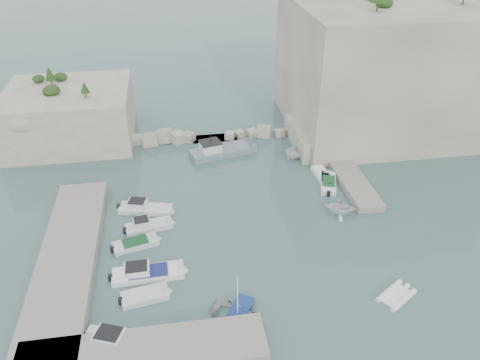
{
  "coord_description": "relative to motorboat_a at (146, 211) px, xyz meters",
  "views": [
    {
      "loc": [
        -6.48,
        -35.37,
        29.28
      ],
      "look_at": [
        0.0,
        6.0,
        3.0
      ],
      "focal_mm": 35.0,
      "sensor_mm": 36.0,
      "label": 1
    }
  ],
  "objects": [
    {
      "name": "ground",
      "position": [
        10.14,
        -6.12,
        0.0
      ],
      "size": [
        400.0,
        400.0,
        0.0
      ],
      "primitive_type": "plane",
      "color": "#466969",
      "rests_on": "ground"
    },
    {
      "name": "cliff_east",
      "position": [
        33.14,
        16.88,
        8.5
      ],
      "size": [
        26.0,
        22.0,
        17.0
      ],
      "primitive_type": "cube",
      "color": "beige",
      "rests_on": "ground"
    },
    {
      "name": "cliff_terrace",
      "position": [
        23.14,
        11.88,
        1.25
      ],
      "size": [
        8.0,
        10.0,
        2.5
      ],
      "primitive_type": "cube",
      "color": "beige",
      "rests_on": "ground"
    },
    {
      "name": "outcrop_west",
      "position": [
        -9.86,
        18.88,
        3.5
      ],
      "size": [
        16.0,
        14.0,
        7.0
      ],
      "primitive_type": "cube",
      "color": "beige",
      "rests_on": "ground"
    },
    {
      "name": "quay_west",
      "position": [
        -6.86,
        -7.12,
        0.55
      ],
      "size": [
        5.0,
        24.0,
        1.1
      ],
      "primitive_type": "cube",
      "color": "#9E9689",
      "rests_on": "ground"
    },
    {
      "name": "quay_south",
      "position": [
        0.14,
        -18.62,
        0.55
      ],
      "size": [
        18.0,
        4.0,
        1.1
      ],
      "primitive_type": "cube",
      "color": "#9E9689",
      "rests_on": "ground"
    },
    {
      "name": "ledge_east",
      "position": [
        23.64,
        3.88,
        0.4
      ],
      "size": [
        3.0,
        16.0,
        0.8
      ],
      "primitive_type": "cube",
      "color": "#9E9689",
      "rests_on": "ground"
    },
    {
      "name": "breakwater",
      "position": [
        9.14,
        15.88,
        0.7
      ],
      "size": [
        28.0,
        3.0,
        1.4
      ],
      "primitive_type": "cube",
      "color": "beige",
      "rests_on": "ground"
    },
    {
      "name": "motorboat_a",
      "position": [
        0.0,
        0.0,
        0.0
      ],
      "size": [
        6.39,
        3.28,
        1.4
      ],
      "primitive_type": null,
      "rotation": [
        0.0,
        0.0,
        -0.25
      ],
      "color": "silver",
      "rests_on": "ground"
    },
    {
      "name": "motorboat_b",
      "position": [
        0.38,
        -3.06,
        0.0
      ],
      "size": [
        5.3,
        2.52,
        1.4
      ],
      "primitive_type": null,
      "rotation": [
        0.0,
        0.0,
        0.17
      ],
      "color": "silver",
      "rests_on": "ground"
    },
    {
      "name": "motorboat_c",
      "position": [
        -0.87,
        -5.64,
        0.0
      ],
      "size": [
        4.97,
        2.88,
        0.7
      ],
      "primitive_type": null,
      "rotation": [
        0.0,
        0.0,
        0.27
      ],
      "color": "silver",
      "rests_on": "ground"
    },
    {
      "name": "motorboat_d",
      "position": [
        0.38,
        -9.97,
        0.0
      ],
      "size": [
        6.94,
        2.22,
        1.4
      ],
      "primitive_type": null,
      "rotation": [
        0.0,
        0.0,
        0.02
      ],
      "color": "white",
      "rests_on": "ground"
    },
    {
      "name": "motorboat_e",
      "position": [
        0.14,
        -12.61,
        0.0
      ],
      "size": [
        4.54,
        2.48,
        0.7
      ],
      "primitive_type": null,
      "rotation": [
        0.0,
        0.0,
        0.17
      ],
      "color": "silver",
      "rests_on": "ground"
    },
    {
      "name": "motorboat_f",
      "position": [
        -1.54,
        -17.28,
        0.0
      ],
      "size": [
        6.89,
        4.26,
        1.4
      ],
      "primitive_type": null,
      "rotation": [
        0.0,
        0.0,
        -0.38
      ],
      "color": "white",
      "rests_on": "ground"
    },
    {
      "name": "rowboat",
      "position": [
        7.48,
        -15.89,
        0.0
      ],
      "size": [
        5.43,
        5.02,
        0.92
      ],
      "primitive_type": "imported",
      "rotation": [
        0.0,
        0.0,
        1.02
      ],
      "color": "silver",
      "rests_on": "ground"
    },
    {
      "name": "inflatable_dinghy",
      "position": [
        21.01,
        -15.77,
        0.0
      ],
      "size": [
        4.04,
        3.48,
        0.44
      ],
      "primitive_type": null,
      "rotation": [
        0.0,
        0.0,
        0.57
      ],
      "color": "white",
      "rests_on": "ground"
    },
    {
      "name": "tender_east_a",
      "position": [
        20.23,
        -3.52,
        0.0
      ],
      "size": [
        4.31,
        4.04,
        1.83
      ],
      "primitive_type": "imported",
      "rotation": [
        0.0,
        0.0,
        1.21
      ],
      "color": "white",
      "rests_on": "ground"
    },
    {
      "name": "tender_east_b",
      "position": [
        20.82,
        1.92,
        0.0
      ],
      "size": [
        3.09,
        5.18,
        0.7
      ],
      "primitive_type": null,
      "rotation": [
        0.0,
        0.0,
        1.26
      ],
      "color": "white",
      "rests_on": "ground"
    },
    {
      "name": "tender_east_c",
      "position": [
        20.64,
        3.57,
        0.0
      ],
      "size": [
        1.83,
        4.74,
        0.7
      ],
      "primitive_type": null,
      "rotation": [
        0.0,
        0.0,
        1.64
      ],
      "color": "white",
      "rests_on": "ground"
    },
    {
      "name": "tender_east_d",
      "position": [
        19.5,
        8.85,
        0.0
      ],
      "size": [
        4.93,
        2.75,
        1.8
      ],
      "primitive_type": "imported",
      "rotation": [
        0.0,
        0.0,
        1.8
      ],
      "color": "silver",
      "rests_on": "ground"
    },
    {
      "name": "work_boat",
      "position": [
        9.71,
        11.25,
        0.0
      ],
      "size": [
        9.7,
        4.95,
        2.2
      ],
      "primitive_type": null,
      "rotation": [
        0.0,
        0.0,
        0.25
      ],
      "color": "slate",
      "rests_on": "ground"
    },
    {
      "name": "rowboat_mast",
      "position": [
        7.48,
        -15.89,
        2.56
      ],
      "size": [
        0.1,
        0.1,
        4.2
      ],
      "primitive_type": "cylinder",
      "color": "white",
      "rests_on": "rowboat"
    }
  ]
}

